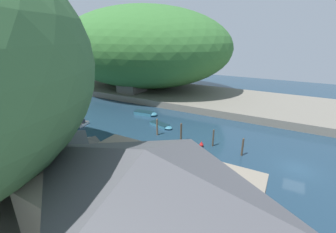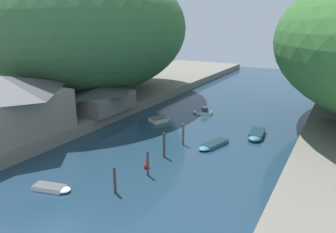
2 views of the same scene
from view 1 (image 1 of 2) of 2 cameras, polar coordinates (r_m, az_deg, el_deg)
name	(u,v)px [view 1 (image 1 of 2)]	position (r m, az deg, el deg)	size (l,w,h in m)	color
water_surface	(114,125)	(42.84, -13.66, -2.20)	(130.00, 130.00, 0.00)	#1E384C
right_bank	(174,94)	(61.70, 1.55, 5.84)	(22.00, 120.00, 1.50)	slate
hillside_right	(140,47)	(66.96, -7.11, 17.02)	(37.12, 51.96, 22.10)	#387033
waterfront_building	(147,197)	(16.17, -5.44, -19.71)	(10.51, 15.07, 7.48)	gray
boathouse_shed	(48,153)	(28.26, -28.19, -8.24)	(7.57, 10.21, 3.83)	slate
right_bank_cottage	(132,83)	(61.05, -9.16, 8.34)	(6.92, 5.84, 4.37)	slate
boat_moored_right	(90,141)	(36.78, -19.10, -5.97)	(3.25, 3.70, 0.66)	silver
boat_red_skiff	(162,125)	(40.96, -1.53, -2.26)	(2.71, 5.18, 0.52)	teal
boat_cabin_cruiser	(253,180)	(28.26, 20.85, -14.74)	(3.90, 2.10, 0.45)	white
boat_small_dinghy	(147,113)	(47.14, -5.43, 0.80)	(2.29, 5.16, 0.73)	teal
boat_white_cruiser	(80,124)	(44.32, -21.34, -1.79)	(3.44, 1.85, 1.20)	white
mooring_post_nearest	(243,147)	(32.62, 18.41, -7.32)	(0.26, 0.26, 2.63)	#4C3D2D
mooring_post_second	(213,138)	(34.17, 11.42, -5.31)	(0.23, 0.23, 2.71)	#4C3D2D
mooring_post_middle	(181,132)	(34.97, 3.34, -4.01)	(0.30, 0.30, 3.07)	#4C3D2D
mooring_post_fourth	(157,127)	(37.18, -2.78, -2.65)	(0.29, 0.29, 2.89)	brown
channel_buoy_near	(201,145)	(34.08, 8.49, -7.08)	(0.60, 0.60, 0.90)	red
person_on_quay	(185,207)	(19.81, 4.31, -21.89)	(0.27, 0.41, 1.69)	#282D3D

